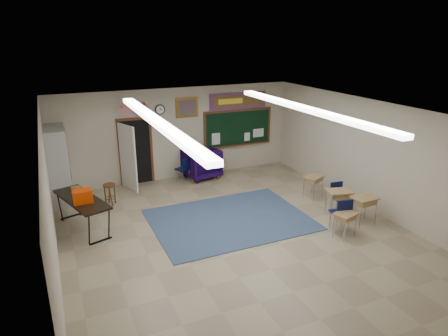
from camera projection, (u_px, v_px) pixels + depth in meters
name	position (u px, v px, depth m)	size (l,w,h in m)	color
floor	(236.00, 235.00, 9.68)	(9.00, 9.00, 0.00)	gray
back_wall	(177.00, 134.00, 13.09)	(8.00, 0.04, 3.00)	#A9A189
front_wall	(384.00, 282.00, 5.31)	(8.00, 0.04, 3.00)	#A9A189
left_wall	(50.00, 206.00, 7.66)	(0.04, 9.00, 3.00)	#A9A189
right_wall	(371.00, 156.00, 10.74)	(0.04, 9.00, 3.00)	#A9A189
ceiling	(238.00, 112.00, 8.72)	(8.00, 9.00, 0.04)	#BBBAB6
area_rug	(230.00, 219.00, 10.45)	(4.00, 3.00, 0.02)	#334461
fluorescent_strips	(238.00, 115.00, 8.74)	(3.86, 6.00, 0.10)	white
doorway	(134.00, 153.00, 12.52)	(1.10, 0.89, 2.16)	black
chalkboard	(238.00, 129.00, 13.92)	(2.55, 0.14, 1.30)	#532B17
bulletin_board	(238.00, 101.00, 13.60)	(2.10, 0.05, 0.55)	red
framed_art_print	(187.00, 107.00, 12.92)	(0.75, 0.05, 0.65)	#8C611B
wall_clock	(160.00, 110.00, 12.57)	(0.32, 0.05, 0.32)	black
wall_flags	(133.00, 108.00, 12.18)	(1.16, 0.06, 0.70)	red
storage_cabinet	(59.00, 166.00, 11.22)	(0.59, 1.25, 2.20)	#A4A49F
wingback_armchair	(201.00, 163.00, 13.37)	(1.07, 1.10, 1.00)	black
student_chair_reading	(183.00, 170.00, 13.03)	(0.41, 0.41, 0.81)	black
student_chair_desk_a	(340.00, 214.00, 9.78)	(0.44, 0.44, 0.88)	black
student_chair_desk_b	(339.00, 198.00, 10.84)	(0.40, 0.40, 0.79)	black
student_desk_front_left	(338.00, 202.00, 10.50)	(0.72, 0.61, 0.74)	#A4794C
student_desk_front_right	(313.00, 186.00, 11.73)	(0.69, 0.61, 0.68)	#A4794C
student_desk_back_left	(345.00, 224.00, 9.47)	(0.60, 0.51, 0.63)	#A4794C
student_desk_back_right	(363.00, 209.00, 10.12)	(0.62, 0.47, 0.73)	#A4794C
folding_table	(83.00, 212.00, 9.83)	(1.24, 2.10, 1.14)	black
wooden_stool	(110.00, 194.00, 11.29)	(0.35, 0.35, 0.61)	#4C2916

